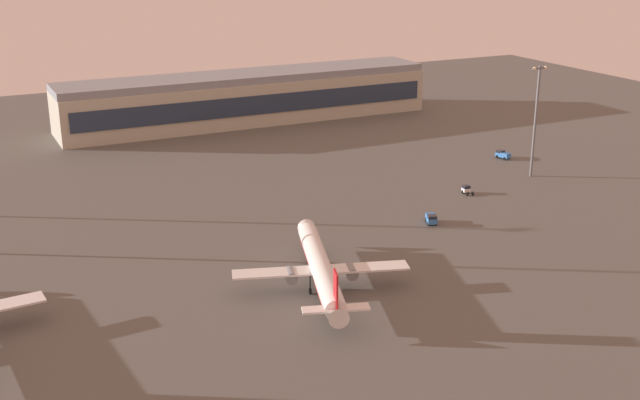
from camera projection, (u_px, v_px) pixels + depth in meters
ground_plane at (342, 273)px, 150.39m from camera, size 416.00×416.00×0.00m
terminal_building at (247, 98)px, 267.42m from camera, size 125.19×22.40×16.40m
airplane_far_stand at (321, 268)px, 142.63m from camera, size 31.32×39.82×10.48m
maintenance_van at (431, 218)px, 175.43m from camera, size 3.43×4.58×2.25m
pushback_tug at (467, 189)px, 195.42m from camera, size 2.14×3.26×2.05m
baggage_tractor at (503, 154)px, 225.44m from camera, size 2.79×4.46×2.25m
apron_light_east at (536, 115)px, 204.40m from camera, size 4.80×0.90×29.01m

